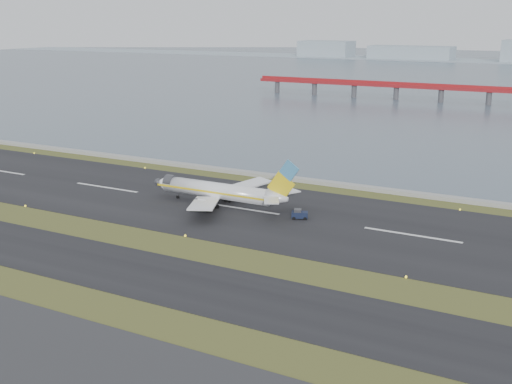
{
  "coord_description": "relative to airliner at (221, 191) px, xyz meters",
  "views": [
    {
      "loc": [
        70.4,
        -93.28,
        42.35
      ],
      "look_at": [
        8.38,
        22.0,
        6.98
      ],
      "focal_mm": 45.0,
      "sensor_mm": 36.0,
      "label": 1
    }
  ],
  "objects": [
    {
      "name": "runway_strip",
      "position": [
        5.2,
        -0.18,
        -3.41
      ],
      "size": [
        1000.0,
        45.0,
        0.1
      ],
      "primitive_type": "cube",
      "color": "black",
      "rests_on": "ground"
    },
    {
      "name": "seawall",
      "position": [
        5.2,
        29.82,
        -2.96
      ],
      "size": [
        1000.0,
        2.5,
        1.0
      ],
      "primitive_type": "cube",
      "color": "#989893",
      "rests_on": "ground"
    },
    {
      "name": "red_pier",
      "position": [
        25.2,
        219.82,
        3.82
      ],
      "size": [
        260.0,
        5.0,
        10.2
      ],
      "color": "maroon",
      "rests_on": "ground"
    },
    {
      "name": "airliner",
      "position": [
        0.0,
        0.0,
        0.0
      ],
      "size": [
        38.52,
        32.89,
        12.8
      ],
      "color": "white",
      "rests_on": "ground"
    },
    {
      "name": "ground",
      "position": [
        5.2,
        -30.18,
        -3.46
      ],
      "size": [
        1000.0,
        1000.0,
        0.0
      ],
      "primitive_type": "plane",
      "color": "#374C1B",
      "rests_on": "ground"
    },
    {
      "name": "bay_water",
      "position": [
        5.2,
        429.82,
        -3.46
      ],
      "size": [
        1400.0,
        800.0,
        1.3
      ],
      "primitive_type": "cube",
      "color": "#4D5D6E",
      "rests_on": "ground"
    },
    {
      "name": "pushback_tug",
      "position": [
        20.47,
        -0.95,
        -2.36
      ],
      "size": [
        4.01,
        3.17,
        2.26
      ],
      "rotation": [
        0.0,
        0.0,
        0.39
      ],
      "color": "#121A33",
      "rests_on": "ground"
    },
    {
      "name": "taxiway_strip",
      "position": [
        5.2,
        -42.18,
        -3.41
      ],
      "size": [
        1000.0,
        18.0,
        0.1
      ],
      "primitive_type": "cube",
      "color": "black",
      "rests_on": "ground"
    }
  ]
}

